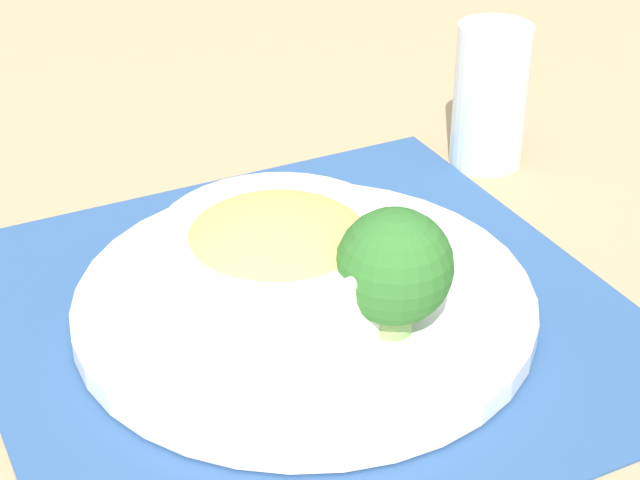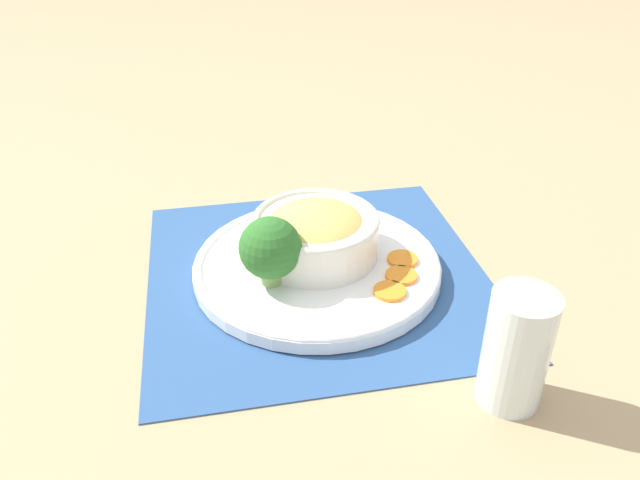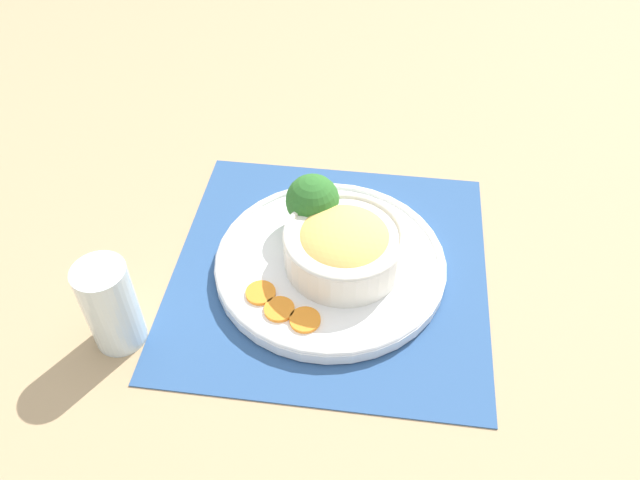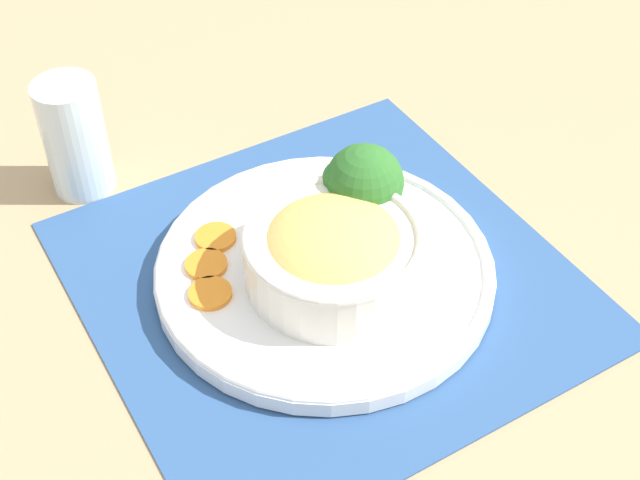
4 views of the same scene
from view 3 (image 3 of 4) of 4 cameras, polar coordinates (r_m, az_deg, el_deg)
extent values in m
plane|color=tan|center=(0.86, 0.93, -2.71)|extent=(4.00, 4.00, 0.00)
cube|color=#2D5184|center=(0.86, 0.93, -2.62)|extent=(0.47, 0.47, 0.00)
cylinder|color=white|center=(0.85, 0.94, -2.17)|extent=(0.31, 0.31, 0.02)
torus|color=white|center=(0.84, 0.94, -1.80)|extent=(0.31, 0.31, 0.01)
cylinder|color=silver|center=(0.82, 2.18, -0.88)|extent=(0.16, 0.16, 0.05)
torus|color=silver|center=(0.80, 2.23, 0.39)|extent=(0.16, 0.16, 0.01)
ellipsoid|color=#E0B75B|center=(0.81, 2.20, -0.25)|extent=(0.13, 0.13, 0.06)
cylinder|color=#84AD5B|center=(0.88, -0.66, 1.78)|extent=(0.03, 0.03, 0.02)
sphere|color=#2D6B28|center=(0.85, -0.68, 3.62)|extent=(0.07, 0.07, 0.07)
sphere|color=#2D6B28|center=(0.84, -1.65, 3.09)|extent=(0.03, 0.03, 0.03)
sphere|color=#2D6B28|center=(0.86, 0.10, 4.53)|extent=(0.03, 0.03, 0.03)
cylinder|color=orange|center=(0.80, -5.45, -4.83)|extent=(0.04, 0.04, 0.01)
cylinder|color=orange|center=(0.79, -3.75, -6.33)|extent=(0.04, 0.04, 0.01)
cylinder|color=orange|center=(0.77, -1.38, -7.31)|extent=(0.04, 0.04, 0.01)
cylinder|color=silver|center=(0.78, -18.59, -5.70)|extent=(0.06, 0.06, 0.12)
cylinder|color=silver|center=(0.79, -18.22, -6.71)|extent=(0.05, 0.05, 0.07)
camera|label=1|loc=(1.14, 20.46, 32.46)|focal=60.00mm
camera|label=2|loc=(1.00, -42.23, 25.09)|focal=35.00mm
camera|label=4|loc=(0.51, 68.97, 14.18)|focal=50.00mm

